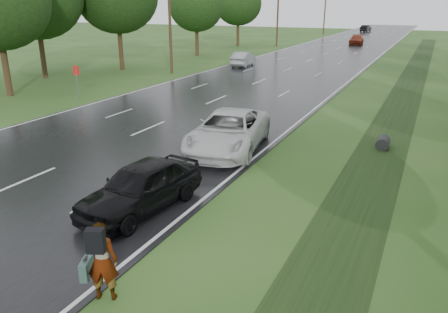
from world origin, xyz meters
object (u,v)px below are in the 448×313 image
Objects in this scene: pedestrian at (101,260)px; silver_sedan at (243,59)px; dark_sedan at (141,186)px; white_pickup at (228,131)px; road_sign at (77,76)px.

pedestrian is 0.43× the size of silver_sedan.
dark_sedan is (-1.84, 4.01, -0.16)m from pedestrian.
pedestrian is 10.85m from white_pickup.
pedestrian is 0.41× the size of dark_sedan.
white_pickup reaches higher than silver_sedan.
dark_sedan is at bearing -89.39° from pedestrian.
white_pickup is 1.33× the size of dark_sedan.
dark_sedan reaches higher than silver_sedan.
dark_sedan is (0.09, -6.67, -0.07)m from white_pickup.
white_pickup is (13.76, -5.34, -0.75)m from road_sign.
white_pickup is 1.39× the size of silver_sedan.
white_pickup is 27.74m from silver_sedan.
road_sign is 0.38× the size of white_pickup.
pedestrian is at bearing -58.50° from dark_sedan.
pedestrian is (15.68, -16.02, -0.66)m from road_sign.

